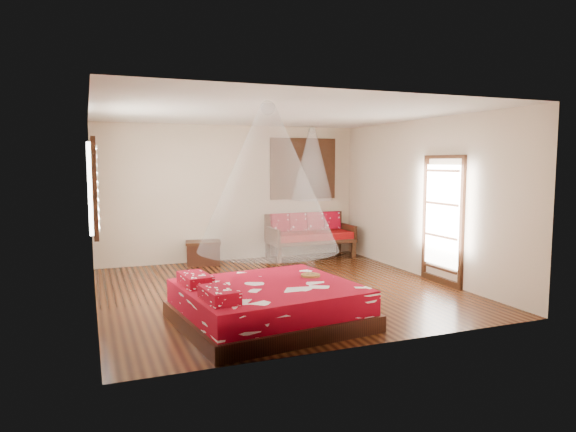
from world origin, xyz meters
The scene contains 10 objects.
room centered at (0.00, 0.00, 1.40)m, with size 5.54×5.54×2.84m.
bed centered at (-0.74, -1.60, 0.25)m, with size 2.41×2.23×0.65m.
daybed centered at (1.59, 2.38, 0.52)m, with size 1.82×0.81×0.95m.
storage_chest centered at (-0.69, 2.45, 0.24)m, with size 0.76×0.61×0.47m.
shutter_panel centered at (1.59, 2.72, 1.90)m, with size 1.52×0.06×1.32m.
window_left centered at (-2.71, 0.20, 1.70)m, with size 0.10×1.74×1.34m.
glazed_door centered at (2.72, -0.60, 1.07)m, with size 0.08×1.02×2.16m.
wine_tray centered at (-0.03, -1.35, 0.56)m, with size 0.26×0.26×0.21m.
mosquito_net_main centered at (-0.72, -1.60, 1.85)m, with size 1.77×1.77×1.80m, color white.
mosquito_net_daybed centered at (1.59, 2.25, 2.00)m, with size 0.87×0.87×1.50m, color white.
Camera 1 is at (-2.81, -7.59, 2.04)m, focal length 32.00 mm.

